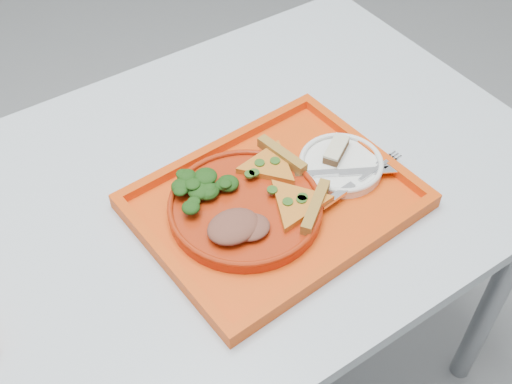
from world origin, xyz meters
TOP-DOWN VIEW (x-y plane):
  - table at (0.00, 0.00)m, footprint 1.60×0.80m
  - tray_main at (0.25, -0.10)m, footprint 0.47×0.38m
  - dinner_plate at (0.20, -0.09)m, footprint 0.26×0.26m
  - side_plate at (0.40, -0.10)m, footprint 0.15×0.15m
  - pizza_slice_a at (0.27, -0.14)m, footprint 0.17×0.17m
  - pizza_slice_b at (0.28, -0.04)m, footprint 0.14×0.13m
  - salad_heap at (0.15, -0.03)m, footprint 0.10×0.09m
  - meat_portion at (0.15, -0.13)m, footprint 0.09×0.07m
  - dessert_bar at (0.40, -0.07)m, footprint 0.07×0.06m
  - knife at (0.39, -0.12)m, footprint 0.17×0.10m
  - fork at (0.39, -0.15)m, footprint 0.19×0.04m

SIDE VIEW (x-z plane):
  - table at x=0.00m, z-range 0.30..1.05m
  - tray_main at x=0.25m, z-range 0.75..0.76m
  - side_plate at x=0.40m, z-range 0.76..0.78m
  - dinner_plate at x=0.20m, z-range 0.76..0.78m
  - knife at x=0.39m, z-range 0.78..0.78m
  - fork at x=0.39m, z-range 0.78..0.78m
  - dessert_bar at x=0.40m, z-range 0.78..0.80m
  - pizza_slice_a at x=0.27m, z-range 0.78..0.80m
  - pizza_slice_b at x=0.28m, z-range 0.78..0.80m
  - meat_portion at x=0.15m, z-range 0.78..0.81m
  - salad_heap at x=0.15m, z-range 0.78..0.83m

